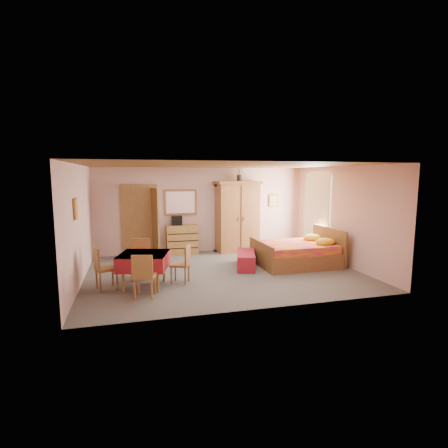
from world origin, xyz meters
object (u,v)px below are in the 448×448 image
object	(u,v)px
stereo	(177,220)
chair_south	(145,275)
bed	(296,247)
chair_east	(180,264)
bench	(246,260)
chair_north	(140,259)
chest_of_drawers	(182,239)
wardrobe	(237,217)
wall_mirror	(180,202)
sunflower_vase	(239,172)
chair_west	(106,268)
dining_table	(144,270)
floor_lamp	(218,218)

from	to	relation	value
stereo	chair_south	size ratio (longest dim) A/B	0.35
bed	chair_east	bearing A→B (deg)	-165.97
bench	chair_north	size ratio (longest dim) A/B	1.34
chest_of_drawers	stereo	world-z (taller)	stereo
stereo	chair_south	xyz separation A→B (m)	(-1.11, -3.67, -0.58)
chair_north	wardrobe	bearing A→B (deg)	-133.27
wall_mirror	stereo	bearing A→B (deg)	-130.14
chair_north	sunflower_vase	bearing A→B (deg)	-132.86
wardrobe	chair_west	xyz separation A→B (m)	(-3.73, -2.85, -0.64)
wall_mirror	sunflower_vase	world-z (taller)	sunflower_vase
wall_mirror	wardrobe	distance (m)	1.81
bed	sunflower_vase	bearing A→B (deg)	113.72
stereo	chair_south	distance (m)	3.88
chest_of_drawers	chair_west	bearing A→B (deg)	-123.63
bed	bench	world-z (taller)	bed
stereo	sunflower_vase	world-z (taller)	sunflower_vase
dining_table	chair_north	distance (m)	0.69
chest_of_drawers	chair_north	bearing A→B (deg)	-119.28
stereo	bench	size ratio (longest dim) A/B	0.26
chest_of_drawers	floor_lamp	xyz separation A→B (m)	(1.13, 0.07, 0.60)
wall_mirror	chair_west	world-z (taller)	wall_mirror
stereo	chair_west	bearing A→B (deg)	-122.05
stereo	chair_west	size ratio (longest dim) A/B	0.34
bench	chair_east	distance (m)	2.02
chest_of_drawers	wall_mirror	bearing A→B (deg)	90.69
dining_table	chair_east	distance (m)	0.78
chair_north	stereo	bearing A→B (deg)	-105.76
dining_table	bed	bearing A→B (deg)	12.16
bench	stereo	bearing A→B (deg)	125.91
wall_mirror	bed	world-z (taller)	wall_mirror
chest_of_drawers	chair_west	world-z (taller)	chair_west
bed	chair_east	distance (m)	3.29
bench	wardrobe	bearing A→B (deg)	79.26
stereo	chair_north	size ratio (longest dim) A/B	0.35
chair_east	bed	bearing A→B (deg)	-52.18
sunflower_vase	bed	size ratio (longest dim) A/B	0.26
chest_of_drawers	wardrobe	bearing A→B (deg)	-1.99
wardrobe	sunflower_vase	distance (m)	1.36
wall_mirror	bench	world-z (taller)	wall_mirror
chest_of_drawers	wall_mirror	size ratio (longest dim) A/B	0.93
chair_north	dining_table	bearing A→B (deg)	106.79
wardrobe	stereo	bearing A→B (deg)	171.93
wardrobe	chair_north	world-z (taller)	wardrobe
wardrobe	chair_north	size ratio (longest dim) A/B	2.44
stereo	bench	xyz separation A→B (m)	(1.50, -2.07, -0.82)
bench	chair_north	xyz separation A→B (m)	(-2.66, -0.23, 0.25)
wardrobe	chair_south	world-z (taller)	wardrobe
stereo	wardrobe	size ratio (longest dim) A/B	0.14
chair_west	stereo	bearing A→B (deg)	130.60
stereo	sunflower_vase	distance (m)	2.42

